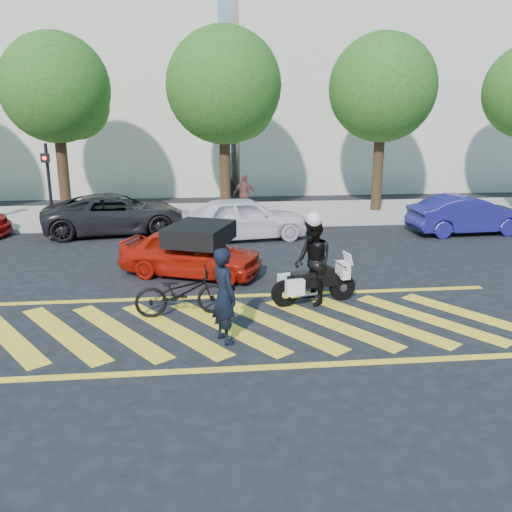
{
  "coord_description": "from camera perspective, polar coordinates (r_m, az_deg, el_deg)",
  "views": [
    {
      "loc": [
        -1.08,
        -10.52,
        4.43
      ],
      "look_at": [
        0.2,
        1.71,
        1.05
      ],
      "focal_mm": 38.0,
      "sensor_mm": 36.0,
      "label": 1
    }
  ],
  "objects": [
    {
      "name": "building_right",
      "position": [
        33.1,
        12.27,
        16.9
      ],
      "size": [
        16.0,
        8.0,
        11.0
      ],
      "primitive_type": "cube",
      "color": "beige",
      "rests_on": "ground"
    },
    {
      "name": "pedestrian_right",
      "position": [
        22.57,
        -1.2,
        6.52
      ],
      "size": [
        1.02,
        0.65,
        1.61
      ],
      "primitive_type": "imported",
      "rotation": [
        0.0,
        0.0,
        2.85
      ],
      "color": "brown",
      "rests_on": "sidewalk"
    },
    {
      "name": "bicycle",
      "position": [
        11.95,
        -7.8,
        -3.79
      ],
      "size": [
        2.1,
        0.91,
        1.07
      ],
      "primitive_type": "imported",
      "rotation": [
        0.0,
        0.0,
        1.67
      ],
      "color": "black",
      "rests_on": "ground"
    },
    {
      "name": "ground",
      "position": [
        11.46,
        -0.13,
        -7.36
      ],
      "size": [
        90.0,
        90.0,
        0.0
      ],
      "primitive_type": "plane",
      "color": "black",
      "rests_on": "ground"
    },
    {
      "name": "tree_left",
      "position": [
        23.2,
        -19.97,
        15.89
      ],
      "size": [
        4.2,
        4.2,
        7.26
      ],
      "color": "black",
      "rests_on": "ground"
    },
    {
      "name": "red_convertible",
      "position": [
        14.72,
        -6.88,
        0.4
      ],
      "size": [
        4.13,
        2.88,
        1.31
      ],
      "primitive_type": "imported",
      "rotation": [
        0.0,
        0.0,
        1.18
      ],
      "color": "#AC1407",
      "rests_on": "ground"
    },
    {
      "name": "sidewalk",
      "position": [
        22.96,
        -3.2,
        4.42
      ],
      "size": [
        60.0,
        5.0,
        0.15
      ],
      "primitive_type": "cube",
      "color": "#9E998E",
      "rests_on": "ground"
    },
    {
      "name": "parked_right",
      "position": [
        21.02,
        21.42,
        4.07
      ],
      "size": [
        4.27,
        1.69,
        1.38
      ],
      "primitive_type": "imported",
      "rotation": [
        0.0,
        0.0,
        1.63
      ],
      "color": "#161557",
      "rests_on": "ground"
    },
    {
      "name": "officer_bike",
      "position": [
        10.43,
        -3.35,
        -4.15
      ],
      "size": [
        0.7,
        0.82,
        1.89
      ],
      "primitive_type": "imported",
      "rotation": [
        0.0,
        0.0,
        2.0
      ],
      "color": "black",
      "rests_on": "ground"
    },
    {
      "name": "parked_mid_left",
      "position": [
        20.29,
        -14.45,
        4.33
      ],
      "size": [
        5.41,
        3.03,
        1.43
      ],
      "primitive_type": "imported",
      "rotation": [
        0.0,
        0.0,
        1.7
      ],
      "color": "black",
      "rests_on": "ground"
    },
    {
      "name": "parked_mid_right",
      "position": [
        18.74,
        -1.25,
        4.03
      ],
      "size": [
        4.57,
        2.34,
        1.49
      ],
      "primitive_type": "imported",
      "rotation": [
        0.0,
        0.0,
        1.71
      ],
      "color": "silver",
      "rests_on": "ground"
    },
    {
      "name": "officer_moto",
      "position": [
        12.51,
        6.0,
        -0.62
      ],
      "size": [
        0.95,
        1.11,
        2.0
      ],
      "primitive_type": "imported",
      "rotation": [
        0.0,
        0.0,
        -1.35
      ],
      "color": "black",
      "rests_on": "ground"
    },
    {
      "name": "signal_pole",
      "position": [
        21.12,
        -21.01,
        7.54
      ],
      "size": [
        0.28,
        0.43,
        3.2
      ],
      "color": "black",
      "rests_on": "ground"
    },
    {
      "name": "tree_center",
      "position": [
        22.62,
        -3.07,
        17.04
      ],
      "size": [
        4.6,
        4.6,
        7.56
      ],
      "color": "black",
      "rests_on": "ground"
    },
    {
      "name": "building_left",
      "position": [
        32.27,
        -19.1,
        15.58
      ],
      "size": [
        16.0,
        8.0,
        10.0
      ],
      "primitive_type": "cube",
      "color": "beige",
      "rests_on": "ground"
    },
    {
      "name": "police_motorcycle",
      "position": [
        12.65,
        6.0,
        -2.8
      ],
      "size": [
        2.07,
        0.87,
        0.92
      ],
      "rotation": [
        0.0,
        0.0,
        0.22
      ],
      "color": "black",
      "rests_on": "ground"
    },
    {
      "name": "tree_right",
      "position": [
        23.87,
        13.41,
        16.46
      ],
      "size": [
        4.4,
        4.4,
        7.41
      ],
      "color": "black",
      "rests_on": "ground"
    },
    {
      "name": "crosswalk",
      "position": [
        11.46,
        -0.32,
        -7.35
      ],
      "size": [
        12.33,
        4.0,
        0.01
      ],
      "color": "yellow",
      "rests_on": "ground"
    }
  ]
}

